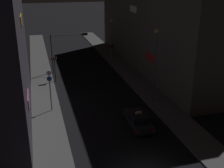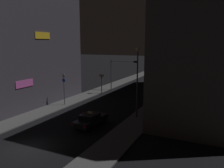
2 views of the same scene
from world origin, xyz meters
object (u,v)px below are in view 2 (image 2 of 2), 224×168
Objects in this scene: taxi at (90,120)px; street_lamp_far_block at (169,66)px; sign_pole_left at (64,87)px; street_lamp_near_block at (137,74)px; traffic_light_overhead at (121,69)px; traffic_light_right_kerb at (158,79)px; traffic_light_left_kerb at (102,80)px.

taxi is 22.99m from street_lamp_far_block.
street_lamp_near_block is (11.34, -0.84, 2.62)m from sign_pole_left.
traffic_light_overhead is 7.20m from traffic_light_right_kerb.
taxi is at bearing -35.93° from sign_pole_left.
traffic_light_left_kerb is at bearing 82.60° from sign_pole_left.
street_lamp_far_block is (3.57, 22.36, 3.97)m from taxi.
sign_pole_left is (-7.75, 5.62, 2.04)m from taxi.
traffic_light_left_kerb is (-6.56, 14.77, 1.84)m from taxi.
street_lamp_near_block is (1.10, -14.08, 2.72)m from traffic_light_right_kerb.
sign_pole_left reaches higher than taxi.
sign_pole_left is at bearing -127.72° from traffic_light_right_kerb.
traffic_light_right_kerb is 0.45× the size of street_lamp_near_block.
traffic_light_right_kerb is at bearing 82.48° from taxi.
traffic_light_overhead reaches higher than sign_pole_left.
street_lamp_near_block is at bearing -85.54° from traffic_light_right_kerb.
taxi is 19.12m from traffic_light_right_kerb.
traffic_light_right_kerb is 0.84× the size of sign_pole_left.
traffic_light_overhead is 1.57× the size of traffic_light_right_kerb.
traffic_light_left_kerb is (-2.03, -3.91, -1.68)m from traffic_light_overhead.
street_lamp_near_block is (3.59, 4.78, 4.66)m from taxi.
traffic_light_right_kerb is at bearing 94.46° from street_lamp_near_block.
traffic_light_overhead is at bearing -178.57° from traffic_light_right_kerb.
traffic_light_overhead is 1.31× the size of sign_pole_left.
traffic_light_overhead is at bearing 103.63° from taxi.
taxi is at bearing -126.91° from street_lamp_near_block.
traffic_light_overhead is at bearing 76.16° from sign_pole_left.
taxi is 7.58m from street_lamp_near_block.
sign_pole_left is at bearing -103.84° from traffic_light_overhead.
sign_pole_left is 11.67m from street_lamp_near_block.
traffic_light_left_kerb is 9.23m from sign_pole_left.
traffic_light_left_kerb is 12.84m from street_lamp_far_block.
street_lamp_near_block is (8.12, -13.90, 1.15)m from traffic_light_overhead.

